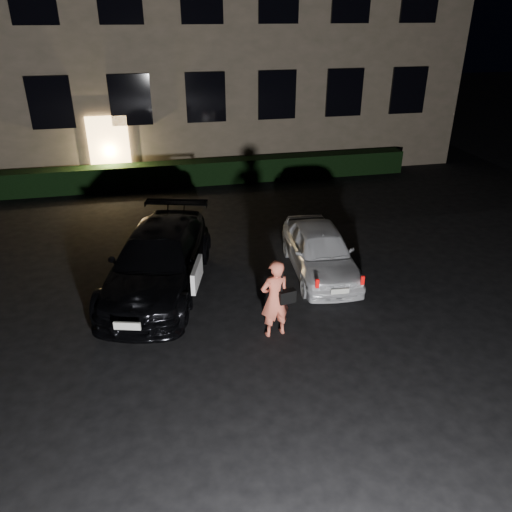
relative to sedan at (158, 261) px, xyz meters
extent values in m
plane|color=black|center=(2.18, -3.04, -0.69)|extent=(80.00, 80.00, 0.00)
cube|color=#685F4A|center=(2.18, 11.96, 5.31)|extent=(20.00, 8.00, 12.00)
cube|color=#F2BB6D|center=(-1.32, 7.90, 0.56)|extent=(1.40, 0.10, 2.50)
cube|color=black|center=(-3.02, 7.90, 2.31)|extent=(1.40, 0.10, 1.70)
cube|color=black|center=(-0.42, 7.90, 2.31)|extent=(1.40, 0.10, 1.70)
cube|color=black|center=(2.18, 7.90, 2.31)|extent=(1.40, 0.10, 1.70)
cube|color=black|center=(4.78, 7.90, 2.31)|extent=(1.40, 0.10, 1.70)
cube|color=black|center=(7.38, 7.90, 2.31)|extent=(1.40, 0.10, 1.70)
cube|color=black|center=(9.98, 7.90, 2.31)|extent=(1.40, 0.10, 1.70)
cube|color=black|center=(2.18, 7.46, -0.27)|extent=(15.00, 0.70, 0.85)
imported|color=black|center=(0.00, 0.00, 0.00)|extent=(3.15, 5.10, 1.38)
cube|color=white|center=(0.76, -1.12, 0.16)|extent=(0.35, 0.97, 0.46)
cube|color=silver|center=(-0.67, -2.37, -0.09)|extent=(0.50, 0.18, 0.15)
imported|color=white|center=(3.84, -0.07, -0.10)|extent=(1.67, 3.58, 1.19)
cube|color=red|center=(3.22, -1.70, -0.04)|extent=(0.07, 0.05, 0.20)
cube|color=red|center=(4.20, -1.77, -0.04)|extent=(0.07, 0.05, 0.20)
cube|color=silver|center=(3.71, -1.78, -0.24)|extent=(0.40, 0.07, 0.12)
imported|color=#ED6B51|center=(2.13, -2.35, 0.13)|extent=(0.66, 0.49, 1.64)
cube|color=black|center=(2.35, -2.43, 0.19)|extent=(0.36, 0.21, 0.26)
cube|color=black|center=(2.23, -2.41, 0.56)|extent=(0.05, 0.06, 0.51)
camera|label=1|loc=(0.01, -10.31, 5.14)|focal=35.00mm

